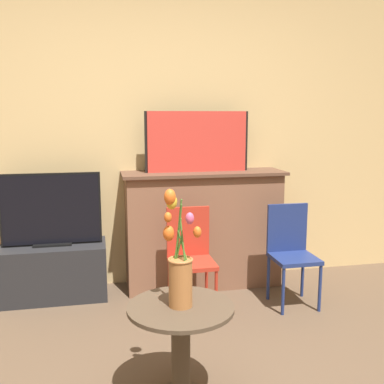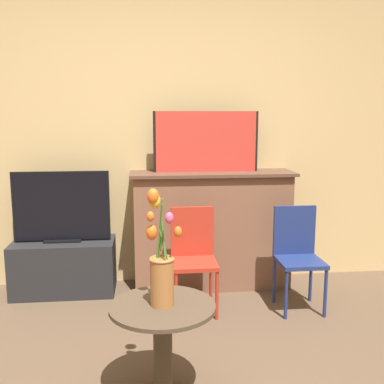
{
  "view_description": "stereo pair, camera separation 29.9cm",
  "coord_description": "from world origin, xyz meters",
  "px_view_note": "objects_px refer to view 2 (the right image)",
  "views": [
    {
      "loc": [
        -0.43,
        -1.64,
        1.42
      ],
      "look_at": [
        0.17,
        1.24,
        0.92
      ],
      "focal_mm": 42.0,
      "sensor_mm": 36.0,
      "label": 1
    },
    {
      "loc": [
        -0.14,
        -1.69,
        1.42
      ],
      "look_at": [
        0.17,
        1.24,
        0.92
      ],
      "focal_mm": 42.0,
      "sensor_mm": 36.0,
      "label": 2
    }
  ],
  "objects_px": {
    "chair_red": "(193,253)",
    "vase_tulips": "(161,265)",
    "chair_blue": "(297,251)",
    "tv_monitor": "(62,208)",
    "painting": "(206,142)"
  },
  "relations": [
    {
      "from": "painting",
      "to": "chair_red",
      "type": "height_order",
      "value": "painting"
    },
    {
      "from": "tv_monitor",
      "to": "vase_tulips",
      "type": "relative_size",
      "value": 1.34
    },
    {
      "from": "tv_monitor",
      "to": "chair_red",
      "type": "xyz_separation_m",
      "value": [
        1.01,
        -0.43,
        -0.27
      ]
    },
    {
      "from": "painting",
      "to": "chair_red",
      "type": "relative_size",
      "value": 1.13
    },
    {
      "from": "chair_red",
      "to": "vase_tulips",
      "type": "xyz_separation_m",
      "value": [
        -0.28,
        -1.07,
        0.28
      ]
    },
    {
      "from": "chair_blue",
      "to": "tv_monitor",
      "type": "bearing_deg",
      "value": 165.23
    },
    {
      "from": "chair_red",
      "to": "vase_tulips",
      "type": "distance_m",
      "value": 1.14
    },
    {
      "from": "painting",
      "to": "tv_monitor",
      "type": "height_order",
      "value": "painting"
    },
    {
      "from": "painting",
      "to": "chair_blue",
      "type": "relative_size",
      "value": 1.13
    },
    {
      "from": "chair_blue",
      "to": "vase_tulips",
      "type": "relative_size",
      "value": 1.34
    },
    {
      "from": "chair_red",
      "to": "chair_blue",
      "type": "bearing_deg",
      "value": -3.17
    },
    {
      "from": "chair_blue",
      "to": "painting",
      "type": "bearing_deg",
      "value": 141.04
    },
    {
      "from": "tv_monitor",
      "to": "chair_blue",
      "type": "height_order",
      "value": "tv_monitor"
    },
    {
      "from": "tv_monitor",
      "to": "chair_red",
      "type": "distance_m",
      "value": 1.13
    },
    {
      "from": "chair_red",
      "to": "painting",
      "type": "bearing_deg",
      "value": 71.61
    }
  ]
}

